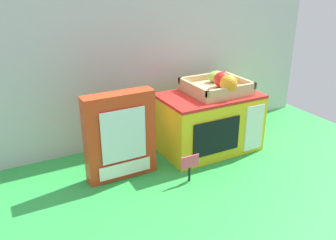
{
  "coord_description": "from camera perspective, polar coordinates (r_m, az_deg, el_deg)",
  "views": [
    {
      "loc": [
        -0.62,
        -1.07,
        0.68
      ],
      "look_at": [
        -0.04,
        0.02,
        0.17
      ],
      "focal_mm": 38.42,
      "sensor_mm": 36.0,
      "label": 1
    }
  ],
  "objects": [
    {
      "name": "cookie_set_box",
      "position": [
        1.25,
        -7.53,
        -2.61
      ],
      "size": [
        0.25,
        0.06,
        0.31
      ],
      "color": "red",
      "rests_on": "ground"
    },
    {
      "name": "toy_microwave",
      "position": [
        1.47,
        6.48,
        -0.32
      ],
      "size": [
        0.39,
        0.25,
        0.24
      ],
      "color": "yellow",
      "rests_on": "ground"
    },
    {
      "name": "price_sign",
      "position": [
        1.25,
        3.48,
        -7.04
      ],
      "size": [
        0.07,
        0.01,
        0.1
      ],
      "color": "black",
      "rests_on": "ground"
    },
    {
      "name": "food_groups_crate",
      "position": [
        1.44,
        8.01,
        5.43
      ],
      "size": [
        0.23,
        0.22,
        0.09
      ],
      "color": "tan",
      "rests_on": "toy_microwave"
    },
    {
      "name": "display_back_panel",
      "position": [
        1.51,
        -2.97,
        9.17
      ],
      "size": [
        1.61,
        0.03,
        0.67
      ],
      "primitive_type": "cube",
      "color": "#B7BABF",
      "rests_on": "ground"
    },
    {
      "name": "ground_plane",
      "position": [
        1.42,
        1.77,
        -6.33
      ],
      "size": [
        1.7,
        1.7,
        0.0
      ],
      "primitive_type": "plane",
      "color": "green",
      "rests_on": "ground"
    }
  ]
}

